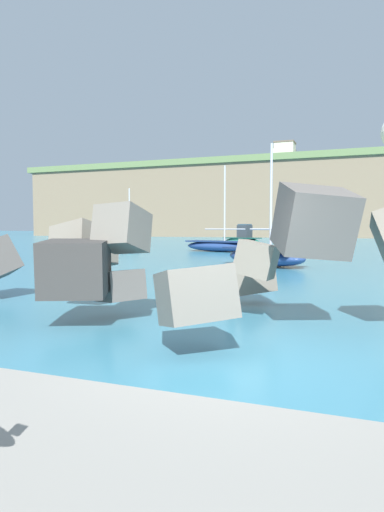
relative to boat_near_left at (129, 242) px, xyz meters
The scene contains 10 objects.
ground_plane 36.74m from the boat_near_left, 59.23° to the right, with size 400.00×400.00×0.00m, color teal.
breakwater_jetty 36.53m from the boat_near_left, 55.70° to the right, with size 32.28×7.30×2.64m.
boat_near_left is the anchor object (origin of this frame).
boat_near_right 22.93m from the boat_near_left, 45.00° to the right, with size 5.00×4.31×5.72m.
boat_mid_left 11.63m from the boat_near_left, 38.10° to the left, with size 4.48×3.12×2.19m.
boat_mid_right 11.56m from the boat_near_left, 25.28° to the right, with size 5.99×2.94×6.45m.
mooring_buoy_middle 10.26m from the boat_near_left, 84.90° to the right, with size 0.44×0.44×0.44m.
headland_bluff 65.78m from the boat_near_left, 86.43° to the left, with size 107.85×42.91×15.29m.
station_building_west 62.07m from the boat_near_left, 85.24° to the left, with size 4.25×4.24×4.72m.
station_building_central 74.72m from the boat_near_left, 87.89° to the left, with size 4.88×7.69×5.80m.
Camera 1 is at (1.64, -5.64, 1.82)m, focal length 31.20 mm.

